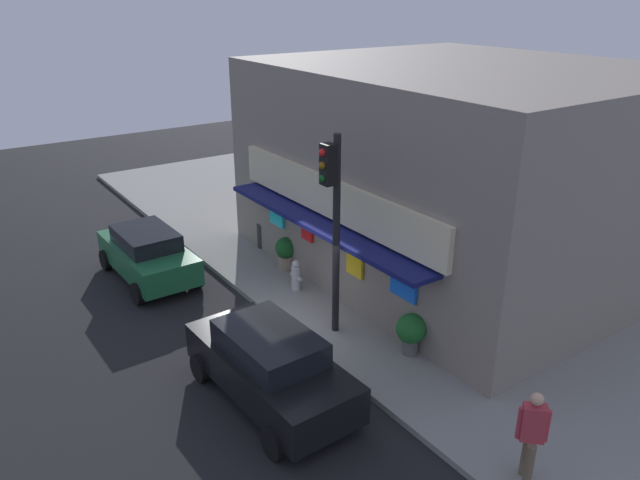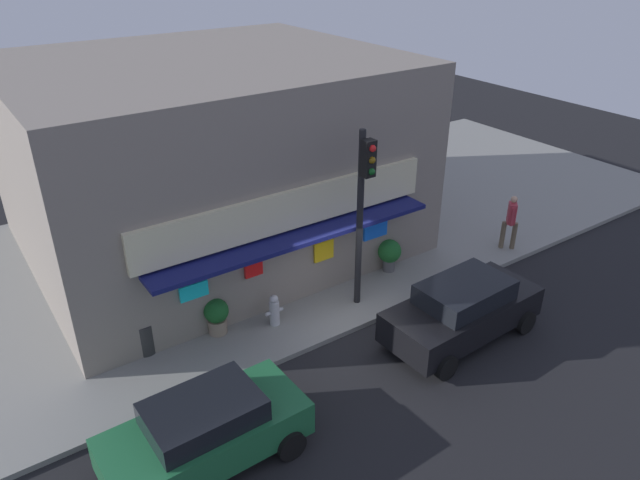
{
  "view_description": "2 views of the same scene",
  "coord_description": "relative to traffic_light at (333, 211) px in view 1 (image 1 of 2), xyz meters",
  "views": [
    {
      "loc": [
        11.51,
        -7.0,
        8.18
      ],
      "look_at": [
        -1.41,
        1.93,
        1.68
      ],
      "focal_mm": 34.19,
      "sensor_mm": 36.0,
      "label": 1
    },
    {
      "loc": [
        -8.19,
        -10.02,
        9.52
      ],
      "look_at": [
        0.19,
        2.11,
        1.77
      ],
      "focal_mm": 33.17,
      "sensor_mm": 36.0,
      "label": 2
    }
  ],
  "objects": [
    {
      "name": "fire_hydrant",
      "position": [
        -2.47,
        0.51,
        -2.8
      ],
      "size": [
        0.51,
        0.27,
        0.91
      ],
      "color": "#B2B2B7",
      "rests_on": "sidewalk"
    },
    {
      "name": "traffic_light",
      "position": [
        0.0,
        0.0,
        0.0
      ],
      "size": [
        0.32,
        0.58,
        5.04
      ],
      "color": "black",
      "rests_on": "sidewalk"
    },
    {
      "name": "potted_plant_by_window",
      "position": [
        1.88,
        0.93,
        -2.62
      ],
      "size": [
        0.72,
        0.72,
        1.04
      ],
      "color": "#59595B",
      "rests_on": "sidewalk"
    },
    {
      "name": "trash_can",
      "position": [
        -5.72,
        1.35,
        -2.81
      ],
      "size": [
        0.53,
        0.53,
        0.84
      ],
      "primitive_type": "cylinder",
      "color": "#2D2D2D",
      "rests_on": "sidewalk"
    },
    {
      "name": "parked_car_black",
      "position": [
        1.34,
        -2.57,
        -2.53
      ],
      "size": [
        4.42,
        2.15,
        1.66
      ],
      "color": "black",
      "rests_on": "ground_plane"
    },
    {
      "name": "corner_building",
      "position": [
        -1.56,
        6.02,
        -0.22
      ],
      "size": [
        11.44,
        10.7,
        6.03
      ],
      "color": "gray",
      "rests_on": "sidewalk"
    },
    {
      "name": "potted_plant_by_doorway",
      "position": [
        -3.89,
        1.04,
        -2.68
      ],
      "size": [
        0.65,
        0.65,
        1.0
      ],
      "color": "gray",
      "rests_on": "sidewalk"
    },
    {
      "name": "ground_plane",
      "position": [
        -0.67,
        -0.85,
        -3.38
      ],
      "size": [
        50.78,
        50.78,
        0.0
      ],
      "primitive_type": "plane",
      "color": "black"
    },
    {
      "name": "sidewalk",
      "position": [
        -0.67,
        5.19,
        -3.31
      ],
      "size": [
        33.86,
        12.07,
        0.15
      ],
      "primitive_type": "cube",
      "color": "gray",
      "rests_on": "ground_plane"
    },
    {
      "name": "pedestrian",
      "position": [
        6.06,
        -0.18,
        -2.21
      ],
      "size": [
        0.47,
        0.48,
        1.86
      ],
      "color": "brown",
      "rests_on": "sidewalk"
    },
    {
      "name": "parked_car_green",
      "position": [
        -5.88,
        -2.6,
        -2.57
      ],
      "size": [
        4.05,
        2.05,
        1.56
      ],
      "color": "#1E6038",
      "rests_on": "ground_plane"
    }
  ]
}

